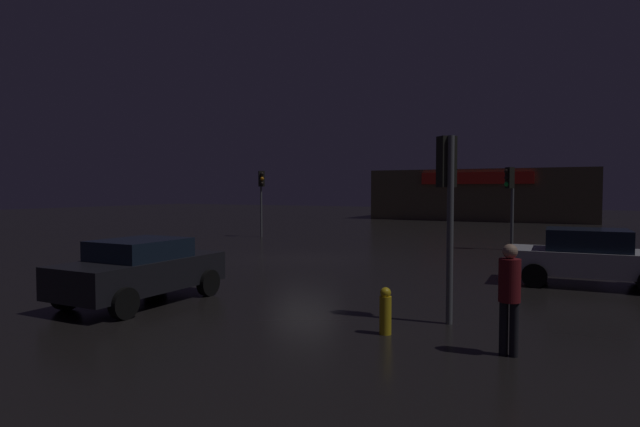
{
  "coord_description": "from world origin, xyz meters",
  "views": [
    {
      "loc": [
        9.36,
        -17.45,
        2.63
      ],
      "look_at": [
        -0.85,
        3.05,
        1.6
      ],
      "focal_mm": 29.03,
      "sensor_mm": 36.0,
      "label": 1
    }
  ],
  "objects_px": {
    "store_building": "(485,195)",
    "fire_hydrant": "(385,311)",
    "traffic_signal_opposite": "(510,190)",
    "car_far": "(589,257)",
    "traffic_signal_cross_left": "(447,187)",
    "car_near": "(141,269)",
    "traffic_signal_main": "(261,187)",
    "pedestrian": "(509,290)"
  },
  "relations": [
    {
      "from": "traffic_signal_opposite",
      "to": "store_building",
      "type": "bearing_deg",
      "value": 101.2
    },
    {
      "from": "car_far",
      "to": "traffic_signal_cross_left",
      "type": "bearing_deg",
      "value": -114.57
    },
    {
      "from": "traffic_signal_cross_left",
      "to": "fire_hydrant",
      "type": "relative_size",
      "value": 4.27
    },
    {
      "from": "traffic_signal_cross_left",
      "to": "pedestrian",
      "type": "relative_size",
      "value": 2.07
    },
    {
      "from": "store_building",
      "to": "traffic_signal_cross_left",
      "type": "bearing_deg",
      "value": -82.23
    },
    {
      "from": "traffic_signal_cross_left",
      "to": "pedestrian",
      "type": "height_order",
      "value": "traffic_signal_cross_left"
    },
    {
      "from": "traffic_signal_opposite",
      "to": "fire_hydrant",
      "type": "xyz_separation_m",
      "value": [
        -0.46,
        -15.1,
        -2.22
      ]
    },
    {
      "from": "store_building",
      "to": "fire_hydrant",
      "type": "height_order",
      "value": "store_building"
    },
    {
      "from": "car_near",
      "to": "car_far",
      "type": "relative_size",
      "value": 0.97
    },
    {
      "from": "car_near",
      "to": "pedestrian",
      "type": "distance_m",
      "value": 8.19
    },
    {
      "from": "traffic_signal_opposite",
      "to": "fire_hydrant",
      "type": "bearing_deg",
      "value": -91.75
    },
    {
      "from": "traffic_signal_cross_left",
      "to": "car_near",
      "type": "xyz_separation_m",
      "value": [
        -6.81,
        -1.34,
        -1.92
      ]
    },
    {
      "from": "store_building",
      "to": "traffic_signal_cross_left",
      "type": "height_order",
      "value": "store_building"
    },
    {
      "from": "store_building",
      "to": "traffic_signal_main",
      "type": "relative_size",
      "value": 5.03
    },
    {
      "from": "traffic_signal_cross_left",
      "to": "car_far",
      "type": "bearing_deg",
      "value": 65.43
    },
    {
      "from": "car_near",
      "to": "fire_hydrant",
      "type": "xyz_separation_m",
      "value": [
        6.02,
        -0.0,
        -0.35
      ]
    },
    {
      "from": "traffic_signal_opposite",
      "to": "pedestrian",
      "type": "distance_m",
      "value": 15.58
    },
    {
      "from": "store_building",
      "to": "car_near",
      "type": "height_order",
      "value": "store_building"
    },
    {
      "from": "traffic_signal_main",
      "to": "traffic_signal_opposite",
      "type": "relative_size",
      "value": 1.02
    },
    {
      "from": "pedestrian",
      "to": "fire_hydrant",
      "type": "xyz_separation_m",
      "value": [
        -2.16,
        0.3,
        -0.62
      ]
    },
    {
      "from": "fire_hydrant",
      "to": "car_far",
      "type": "bearing_deg",
      "value": 64.24
    },
    {
      "from": "traffic_signal_cross_left",
      "to": "car_near",
      "type": "bearing_deg",
      "value": -168.84
    },
    {
      "from": "traffic_signal_opposite",
      "to": "car_far",
      "type": "distance_m",
      "value": 8.76
    },
    {
      "from": "traffic_signal_cross_left",
      "to": "fire_hydrant",
      "type": "distance_m",
      "value": 2.76
    },
    {
      "from": "traffic_signal_main",
      "to": "car_far",
      "type": "distance_m",
      "value": 18.39
    },
    {
      "from": "traffic_signal_main",
      "to": "traffic_signal_opposite",
      "type": "bearing_deg",
      "value": -2.09
    },
    {
      "from": "traffic_signal_opposite",
      "to": "fire_hydrant",
      "type": "relative_size",
      "value": 4.2
    },
    {
      "from": "store_building",
      "to": "traffic_signal_main",
      "type": "height_order",
      "value": "store_building"
    },
    {
      "from": "traffic_signal_opposite",
      "to": "pedestrian",
      "type": "relative_size",
      "value": 2.04
    },
    {
      "from": "car_far",
      "to": "fire_hydrant",
      "type": "height_order",
      "value": "car_far"
    },
    {
      "from": "traffic_signal_opposite",
      "to": "traffic_signal_cross_left",
      "type": "bearing_deg",
      "value": -88.61
    },
    {
      "from": "pedestrian",
      "to": "car_far",
      "type": "bearing_deg",
      "value": 80.39
    },
    {
      "from": "traffic_signal_cross_left",
      "to": "car_near",
      "type": "height_order",
      "value": "traffic_signal_cross_left"
    },
    {
      "from": "traffic_signal_opposite",
      "to": "car_far",
      "type": "xyz_separation_m",
      "value": [
        2.95,
        -8.04,
        -1.84
      ]
    },
    {
      "from": "store_building",
      "to": "fire_hydrant",
      "type": "relative_size",
      "value": 21.55
    },
    {
      "from": "traffic_signal_main",
      "to": "traffic_signal_opposite",
      "type": "height_order",
      "value": "traffic_signal_main"
    },
    {
      "from": "traffic_signal_main",
      "to": "fire_hydrant",
      "type": "xyz_separation_m",
      "value": [
        12.76,
        -15.59,
        -2.39
      ]
    },
    {
      "from": "traffic_signal_opposite",
      "to": "traffic_signal_cross_left",
      "type": "relative_size",
      "value": 0.98
    },
    {
      "from": "traffic_signal_main",
      "to": "car_near",
      "type": "distance_m",
      "value": 17.1
    },
    {
      "from": "car_near",
      "to": "fire_hydrant",
      "type": "bearing_deg",
      "value": -0.03
    },
    {
      "from": "traffic_signal_main",
      "to": "pedestrian",
      "type": "distance_m",
      "value": 21.87
    },
    {
      "from": "store_building",
      "to": "car_far",
      "type": "bearing_deg",
      "value": -76.56
    }
  ]
}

